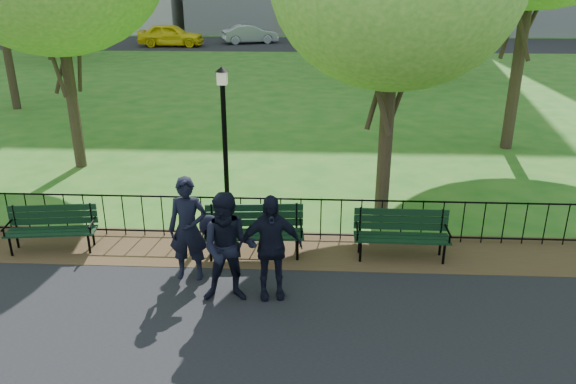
{
  "coord_description": "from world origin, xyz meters",
  "views": [
    {
      "loc": [
        1.26,
        -8.23,
        5.06
      ],
      "look_at": [
        0.77,
        1.5,
        1.23
      ],
      "focal_mm": 35.0,
      "sensor_mm": 36.0,
      "label": 1
    }
  ],
  "objects_px": {
    "park_bench_left_a": "(52,223)",
    "park_bench_right_a": "(401,229)",
    "park_bench_main": "(238,226)",
    "lamppost": "(225,135)",
    "sedan_silver": "(250,34)",
    "person_left": "(188,229)",
    "person_right": "(270,247)",
    "taxi": "(171,35)",
    "person_mid": "(229,248)",
    "sedan_dark": "(382,35)"
  },
  "relations": [
    {
      "from": "lamppost",
      "to": "taxi",
      "type": "relative_size",
      "value": 0.69
    },
    {
      "from": "park_bench_right_a",
      "to": "sedan_silver",
      "type": "xyz_separation_m",
      "value": [
        -6.71,
        33.68,
        0.12
      ]
    },
    {
      "from": "park_bench_left_a",
      "to": "sedan_silver",
      "type": "xyz_separation_m",
      "value": [
        -0.03,
        33.7,
        0.15
      ]
    },
    {
      "from": "park_bench_right_a",
      "to": "person_right",
      "type": "xyz_separation_m",
      "value": [
        -2.34,
        -1.51,
        0.34
      ]
    },
    {
      "from": "park_bench_main",
      "to": "park_bench_left_a",
      "type": "bearing_deg",
      "value": 173.74
    },
    {
      "from": "park_bench_main",
      "to": "sedan_silver",
      "type": "height_order",
      "value": "sedan_silver"
    },
    {
      "from": "person_mid",
      "to": "sedan_silver",
      "type": "height_order",
      "value": "person_mid"
    },
    {
      "from": "sedan_silver",
      "to": "park_bench_right_a",
      "type": "bearing_deg",
      "value": 171.48
    },
    {
      "from": "taxi",
      "to": "sedan_silver",
      "type": "bearing_deg",
      "value": -68.37
    },
    {
      "from": "park_bench_main",
      "to": "person_mid",
      "type": "height_order",
      "value": "person_mid"
    },
    {
      "from": "sedan_silver",
      "to": "park_bench_main",
      "type": "bearing_deg",
      "value": 166.38
    },
    {
      "from": "person_left",
      "to": "lamppost",
      "type": "bearing_deg",
      "value": 86.19
    },
    {
      "from": "person_left",
      "to": "person_right",
      "type": "bearing_deg",
      "value": -20.31
    },
    {
      "from": "park_bench_left_a",
      "to": "sedan_silver",
      "type": "bearing_deg",
      "value": 82.6
    },
    {
      "from": "taxi",
      "to": "sedan_silver",
      "type": "distance_m",
      "value": 5.85
    },
    {
      "from": "person_right",
      "to": "person_left",
      "type": "bearing_deg",
      "value": 150.02
    },
    {
      "from": "taxi",
      "to": "sedan_dark",
      "type": "bearing_deg",
      "value": -83.28
    },
    {
      "from": "person_right",
      "to": "sedan_dark",
      "type": "xyz_separation_m",
      "value": [
        5.41,
        34.71,
        -0.15
      ]
    },
    {
      "from": "park_bench_right_a",
      "to": "taxi",
      "type": "distance_m",
      "value": 33.86
    },
    {
      "from": "person_left",
      "to": "park_bench_right_a",
      "type": "bearing_deg",
      "value": 14.32
    },
    {
      "from": "sedan_silver",
      "to": "sedan_dark",
      "type": "bearing_deg",
      "value": -112.62
    },
    {
      "from": "park_bench_left_a",
      "to": "taxi",
      "type": "relative_size",
      "value": 0.37
    },
    {
      "from": "sedan_dark",
      "to": "person_mid",
      "type": "bearing_deg",
      "value": 159.59
    },
    {
      "from": "sedan_dark",
      "to": "lamppost",
      "type": "bearing_deg",
      "value": 157.37
    },
    {
      "from": "park_bench_right_a",
      "to": "lamppost",
      "type": "xyz_separation_m",
      "value": [
        -3.6,
        2.03,
        1.19
      ]
    },
    {
      "from": "park_bench_main",
      "to": "lamppost",
      "type": "relative_size",
      "value": 0.6
    },
    {
      "from": "park_bench_main",
      "to": "park_bench_right_a",
      "type": "xyz_separation_m",
      "value": [
        3.06,
        0.14,
        -0.07
      ]
    },
    {
      "from": "park_bench_main",
      "to": "person_mid",
      "type": "xyz_separation_m",
      "value": [
        0.07,
        -1.52,
        0.31
      ]
    },
    {
      "from": "person_left",
      "to": "sedan_dark",
      "type": "bearing_deg",
      "value": 78.52
    },
    {
      "from": "park_bench_main",
      "to": "sedan_silver",
      "type": "distance_m",
      "value": 34.02
    },
    {
      "from": "person_mid",
      "to": "person_right",
      "type": "distance_m",
      "value": 0.67
    },
    {
      "from": "park_bench_right_a",
      "to": "person_left",
      "type": "height_order",
      "value": "person_left"
    },
    {
      "from": "person_mid",
      "to": "sedan_dark",
      "type": "distance_m",
      "value": 35.38
    },
    {
      "from": "park_bench_main",
      "to": "taxi",
      "type": "distance_m",
      "value": 33.02
    },
    {
      "from": "park_bench_left_a",
      "to": "park_bench_right_a",
      "type": "xyz_separation_m",
      "value": [
        6.68,
        0.02,
        0.03
      ]
    },
    {
      "from": "person_right",
      "to": "taxi",
      "type": "distance_m",
      "value": 34.54
    },
    {
      "from": "person_left",
      "to": "sedan_dark",
      "type": "relative_size",
      "value": 0.36
    },
    {
      "from": "park_bench_left_a",
      "to": "sedan_dark",
      "type": "xyz_separation_m",
      "value": [
        9.75,
        33.22,
        0.21
      ]
    },
    {
      "from": "sedan_silver",
      "to": "sedan_dark",
      "type": "xyz_separation_m",
      "value": [
        9.78,
        -0.48,
        0.06
      ]
    },
    {
      "from": "person_right",
      "to": "park_bench_left_a",
      "type": "bearing_deg",
      "value": 151.3
    },
    {
      "from": "park_bench_right_a",
      "to": "person_left",
      "type": "xyz_separation_m",
      "value": [
        -3.79,
        -0.98,
        0.37
      ]
    },
    {
      "from": "park_bench_main",
      "to": "person_mid",
      "type": "relative_size",
      "value": 1.05
    },
    {
      "from": "park_bench_right_a",
      "to": "person_mid",
      "type": "bearing_deg",
      "value": -150.25
    },
    {
      "from": "park_bench_main",
      "to": "taxi",
      "type": "relative_size",
      "value": 0.42
    },
    {
      "from": "person_mid",
      "to": "sedan_silver",
      "type": "relative_size",
      "value": 0.45
    },
    {
      "from": "person_mid",
      "to": "taxi",
      "type": "distance_m",
      "value": 34.5
    },
    {
      "from": "park_bench_left_a",
      "to": "person_mid",
      "type": "xyz_separation_m",
      "value": [
        3.7,
        -1.64,
        0.4
      ]
    },
    {
      "from": "taxi",
      "to": "person_mid",
      "type": "bearing_deg",
      "value": -163.83
    },
    {
      "from": "park_bench_right_a",
      "to": "park_bench_left_a",
      "type": "bearing_deg",
      "value": -179.1
    },
    {
      "from": "person_mid",
      "to": "person_right",
      "type": "xyz_separation_m",
      "value": [
        0.65,
        0.15,
        -0.04
      ]
    }
  ]
}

